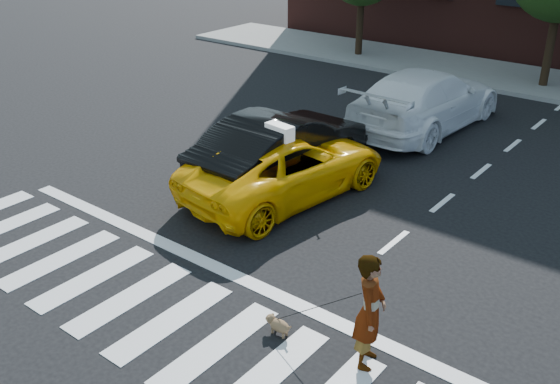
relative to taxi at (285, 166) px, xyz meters
name	(u,v)px	position (x,y,z in m)	size (l,w,h in m)	color
ground	(171,321)	(1.40, -4.81, -0.70)	(120.00, 120.00, 0.00)	black
crosswalk	(171,321)	(1.40, -4.81, -0.70)	(13.00, 2.40, 0.01)	silver
stop_line	(237,277)	(1.40, -3.21, -0.70)	(12.00, 0.30, 0.01)	silver
sidewalk_far	(533,81)	(1.40, 12.69, -0.63)	(30.00, 4.00, 0.15)	slate
taxi	(285,166)	(0.00, 0.00, 0.00)	(2.33, 5.05, 1.40)	#FFB305
black_sedan	(281,147)	(-0.60, 0.61, 0.12)	(1.74, 4.99, 1.64)	black
white_suv	(426,100)	(0.44, 5.98, 0.15)	(2.40, 5.90, 1.71)	white
woman	(370,311)	(4.36, -3.71, 0.20)	(0.65, 0.43, 1.80)	#999999
dog	(278,324)	(2.94, -3.99, -0.53)	(0.50, 0.19, 0.29)	olive
taxi_sign	(280,132)	(0.00, -0.20, 0.86)	(0.65, 0.28, 0.32)	white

